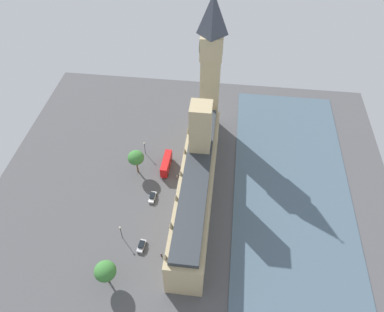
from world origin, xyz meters
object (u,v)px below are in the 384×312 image
Objects in this scene: parliament_building at (197,183)px; street_lamp_near_tower at (121,230)px; car_white_opposite_hall at (152,197)px; pedestrian_trailing at (177,177)px; clock_tower at (211,66)px; pedestrian_midblock at (178,176)px; plane_tree_far_end at (105,271)px; street_lamp_kerbside at (145,146)px; car_silver_corner at (141,246)px; double_decker_bus_by_river_gate at (166,164)px; plane_tree_leading at (136,158)px; pedestrian_under_trees at (161,255)px.

street_lamp_near_tower is (21.72, 17.90, -4.48)m from parliament_building.
car_white_opposite_hall reaches higher than pedestrian_trailing.
clock_tower reaches higher than pedestrian_midblock.
street_lamp_near_tower is at bearing 71.21° from car_white_opposite_hall.
street_lamp_kerbside is at bearing -90.03° from plane_tree_far_end.
car_white_opposite_hall is 3.17× the size of pedestrian_trailing.
car_silver_corner reaches higher than pedestrian_midblock.
double_decker_bus_by_river_gate is at bearing -48.80° from pedestrian_trailing.
car_silver_corner is 2.74× the size of pedestrian_midblock.
car_white_opposite_hall is at bearing -102.42° from plane_tree_far_end.
plane_tree_leading is (7.92, -30.45, 6.70)m from car_silver_corner.
street_lamp_kerbside reaches higher than pedestrian_trailing.
parliament_building is at bearing 156.30° from plane_tree_leading.
plane_tree_far_end is (7.09, 12.17, 5.79)m from car_silver_corner.
parliament_building is 6.13× the size of double_decker_bus_by_river_gate.
parliament_building is at bearing -119.69° from car_silver_corner.
car_white_opposite_hall and car_silver_corner have the same top height.
car_white_opposite_hall is 15.36m from plane_tree_leading.
street_lamp_near_tower is at bearing 90.43° from street_lamp_kerbside.
plane_tree_leading is at bearing -87.67° from street_lamp_near_tower.
pedestrian_under_trees is at bearing 167.56° from car_silver_corner.
street_lamp_kerbside is (13.73, -42.09, 3.52)m from pedestrian_under_trees.
pedestrian_trailing is at bearing -98.13° from pedestrian_under_trees.
car_silver_corner is 0.49× the size of plane_tree_far_end.
pedestrian_midblock is at bearing 176.91° from plane_tree_leading.
pedestrian_trailing is at bearing -47.46° from parliament_building.
double_decker_bus_by_river_gate is at bearing -97.01° from car_white_opposite_hall.
pedestrian_midblock is 30.72m from street_lamp_near_tower.
pedestrian_trailing is 31.42m from pedestrian_under_trees.
car_silver_corner is 2.81× the size of pedestrian_under_trees.
pedestrian_under_trees is 0.97× the size of pedestrian_midblock.
car_white_opposite_hall is (2.53, 14.40, -1.74)m from double_decker_bus_by_river_gate.
parliament_building reaches higher than double_decker_bus_by_river_gate.
plane_tree_leading is 1.08× the size of plane_tree_far_end.
car_silver_corner is 0.73× the size of street_lamp_near_tower.
pedestrian_under_trees is (8.27, 22.70, -8.15)m from parliament_building.
car_silver_corner is at bearing 74.92° from clock_tower.
plane_tree_leading is (22.86, -10.03, -1.30)m from parliament_building.
plane_tree_leading is 1.60× the size of street_lamp_near_tower.
car_white_opposite_hall is at bearing 108.15° from street_lamp_kerbside.
pedestrian_under_trees is at bearing 69.99° from parliament_building.
plane_tree_far_end is (9.38, 45.53, 4.05)m from double_decker_bus_by_river_gate.
car_silver_corner is (14.94, 20.41, -8.00)m from parliament_building.
street_lamp_kerbside is at bearing 39.12° from clock_tower.
plane_tree_far_end is at bearing 80.51° from car_white_opposite_hall.
street_lamp_near_tower is (13.95, 27.12, 3.65)m from pedestrian_midblock.
pedestrian_under_trees is at bearing 81.51° from clock_tower.
plane_tree_leading is 28.14m from street_lamp_near_tower.
street_lamp_near_tower is (13.72, 26.61, 3.74)m from pedestrian_trailing.
car_white_opposite_hall is at bearing -79.64° from pedestrian_under_trees.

